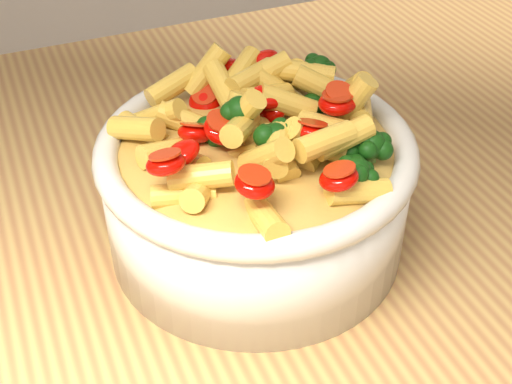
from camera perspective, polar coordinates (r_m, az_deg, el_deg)
name	(u,v)px	position (r m, az deg, el deg)	size (l,w,h in m)	color
table	(354,273)	(0.72, 7.88, -6.40)	(1.20, 0.80, 0.90)	tan
serving_bowl	(256,191)	(0.56, 0.00, 0.10)	(0.24, 0.24, 0.10)	silver
pasta_salad	(256,121)	(0.52, 0.00, 5.74)	(0.19, 0.19, 0.04)	#FFD950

